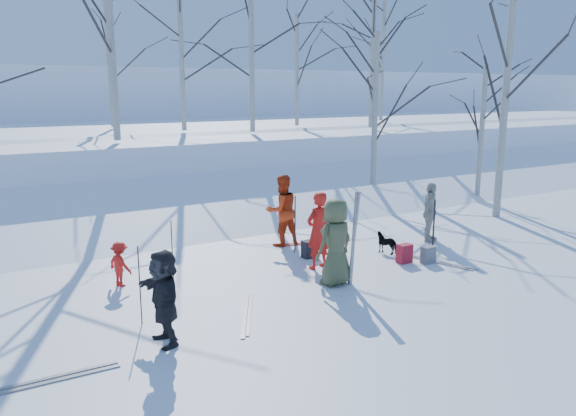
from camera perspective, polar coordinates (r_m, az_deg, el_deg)
ground at (r=11.25m, az=3.96°, el=-7.87°), size 120.00×120.00×0.00m
snow_ramp at (r=17.20m, az=-9.44°, el=-0.46°), size 70.00×9.49×4.12m
snow_plateau at (r=26.52m, az=-17.52°, el=5.38°), size 70.00×18.00×2.20m
far_hill at (r=47.09m, az=-23.72°, el=8.83°), size 90.00×30.00×6.00m
skier_olive_center at (r=11.08m, az=4.86°, el=-3.47°), size 0.93×0.69×1.74m
skier_red_north at (r=12.06m, az=3.07°, el=-2.30°), size 0.68×0.51×1.69m
skier_redor_behind at (r=13.81m, az=-0.62°, el=-0.26°), size 0.88×0.69×1.77m
skier_red_seated at (r=11.55m, az=-16.70°, el=-5.48°), size 0.55×0.67×0.90m
skier_cream_east at (r=14.65m, az=14.22°, el=-0.43°), size 0.95×0.77×1.51m
skier_grey_west at (r=8.77m, az=-12.50°, el=-8.84°), size 0.48×1.39×1.49m
dog at (r=13.51m, az=10.07°, el=-3.50°), size 0.48×0.65×0.50m
upright_ski_left at (r=11.04m, az=6.68°, el=-3.14°), size 0.07×0.16×1.90m
upright_ski_right at (r=11.06m, az=6.73°, el=-3.12°), size 0.14×0.23×1.89m
ski_pair_a at (r=14.22m, az=2.59°, el=-3.53°), size 1.07×1.99×0.02m
ski_pair_b at (r=13.13m, az=14.71°, el=-5.27°), size 1.26×2.01×0.02m
ski_pair_c at (r=9.90m, az=-4.15°, el=-10.67°), size 1.82×2.07×0.02m
ski_pair_d at (r=8.47m, az=-23.33°, el=-15.81°), size 0.28×1.91×0.02m
ski_pole_a at (r=9.57m, az=-14.82°, el=-7.64°), size 0.02×0.02×1.34m
ski_pole_b at (r=13.25m, az=0.70°, el=-1.74°), size 0.02×0.02×1.34m
ski_pole_c at (r=13.46m, az=0.74°, el=-1.52°), size 0.02×0.02×1.34m
ski_pole_d at (r=11.19m, az=-11.67°, el=-4.60°), size 0.02×0.02×1.34m
ski_pole_e at (r=13.37m, az=14.62°, el=-2.01°), size 0.02×0.02×1.34m
ski_pole_f at (r=13.58m, az=14.54°, el=-1.79°), size 0.02×0.02×1.34m
backpack_red at (r=12.86m, az=11.74°, el=-4.55°), size 0.32×0.22×0.42m
backpack_grey at (r=12.95m, az=14.05°, el=-4.63°), size 0.30×0.20×0.38m
backpack_dark at (r=12.98m, az=2.22°, el=-4.18°), size 0.34×0.24×0.40m
birch_plateau_a at (r=25.75m, az=-17.70°, el=13.90°), size 4.39×4.39×5.41m
birch_plateau_b at (r=22.81m, az=-10.75°, el=14.62°), size 4.42×4.42×5.46m
birch_plateau_c at (r=19.02m, az=-17.67°, el=18.14°), size 5.95×5.95×7.65m
birch_plateau_f at (r=24.53m, az=8.63°, el=15.63°), size 5.10×5.10×6.43m
birch_plateau_g at (r=30.08m, az=9.61°, el=14.99°), size 5.15×5.15×6.50m
birch_plateau_h at (r=21.87m, az=-3.71°, el=15.40°), size 4.68×4.68×5.83m
birch_plateau_j at (r=25.53m, az=0.93°, el=13.80°), size 3.97×3.97×4.81m
birch_edge_b at (r=17.87m, az=21.24°, el=10.92°), size 5.81×5.81×7.45m
birch_edge_c at (r=20.60m, az=19.06°, el=7.23°), size 3.86×3.86×4.66m
birch_edge_e at (r=19.30m, az=8.81°, el=8.94°), size 4.56×4.56×5.65m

